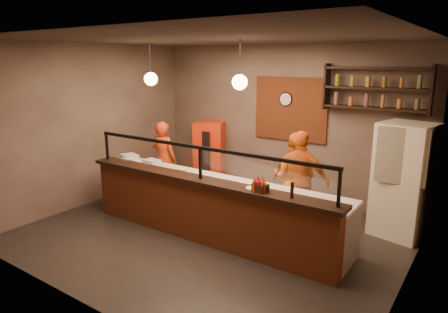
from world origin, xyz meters
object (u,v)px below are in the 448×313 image
Objects in this scene: cook_left at (164,159)px; red_cooler at (210,154)px; condiment_caddy at (260,188)px; cook_mid at (295,179)px; cook_right at (300,180)px; pepper_mill at (292,190)px; wall_clock at (286,99)px; fridge at (403,180)px; pizza_dough at (240,187)px.

red_cooler is at bearing -116.45° from cook_left.
cook_mid is at bearing 96.37° from condiment_caddy.
cook_right reaches higher than pepper_mill.
wall_clock is at bearing -153.05° from cook_left.
cook_right is 1.14× the size of red_cooler.
condiment_caddy is at bearing -113.25° from fridge.
condiment_caddy is (2.75, -2.48, 0.36)m from red_cooler.
wall_clock is at bearing -57.51° from cook_right.
wall_clock is at bearing -62.52° from cook_mid.
wall_clock is at bearing -12.60° from red_cooler.
cook_left is 0.95× the size of cook_right.
fridge reaches higher than cook_right.
wall_clock is 0.18× the size of cook_left.
pizza_dough is (2.15, -2.06, 0.15)m from red_cooler.
fridge is 2.60m from condiment_caddy.
cook_left is at bearing -132.60° from red_cooler.
cook_right is at bearing -53.89° from wall_clock.
cook_right is 7.73× the size of pepper_mill.
cook_mid reaches higher than cook_left.
cook_right is (0.98, -1.34, -1.24)m from wall_clock.
cook_mid is 1.20m from pizza_dough.
pepper_mill is at bearing -103.65° from fridge.
pizza_dough is 0.76m from condiment_caddy.
pizza_dough is (-0.57, -1.03, 0.05)m from cook_right.
cook_mid is 0.18m from cook_right.
fridge is (1.67, 0.57, 0.12)m from cook_mid.
pizza_dough is (-0.42, -1.12, 0.07)m from cook_mid.
cook_mid reaches higher than condiment_caddy.
wall_clock reaches higher than cook_mid.
fridge is 2.70m from pizza_dough.
red_cooler reaches higher than pepper_mill.
wall_clock is at bearing 109.72° from condiment_caddy.
condiment_caddy is (-1.50, -2.11, 0.16)m from fridge.
pepper_mill is at bearing 153.00° from cook_left.
cook_right is 0.90× the size of fridge.
red_cooler is at bearing -24.31° from cook_right.
cook_right is (0.15, -0.09, 0.03)m from cook_mid.
red_cooler reaches higher than condiment_caddy.
fridge is at bearing -27.57° from red_cooler.
cook_mid is 0.87× the size of fridge.
cook_mid is 7.50× the size of pepper_mill.
pepper_mill is (0.66, -1.53, 0.34)m from cook_mid.
condiment_caddy is at bearing 87.27° from cook_right.
pepper_mill is (-1.02, -2.10, 0.22)m from fridge.
cook_mid is 1.57m from condiment_caddy.
cook_mid is at bearing -148.92° from fridge.
fridge is 9.25× the size of condiment_caddy.
pepper_mill is (0.48, 0.01, 0.05)m from condiment_caddy.
pizza_dough is at bearing 153.08° from cook_left.
cook_left is 3.90m from pepper_mill.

